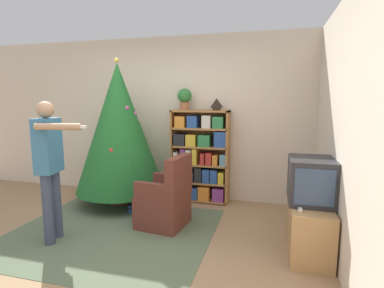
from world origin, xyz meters
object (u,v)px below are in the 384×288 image
(armchair, at_px, (166,202))
(table_lamp, at_px, (217,103))
(potted_plant, at_px, (185,98))
(bookshelf, at_px, (200,158))
(television, at_px, (311,180))
(standing_person, at_px, (50,160))
(christmas_tree, at_px, (119,128))

(armchair, distance_m, table_lamp, 1.67)
(armchair, relative_size, potted_plant, 2.80)
(bookshelf, bearing_deg, potted_plant, 178.04)
(bookshelf, xyz_separation_m, television, (1.48, -1.25, 0.07))
(television, xyz_separation_m, table_lamp, (-1.23, 1.26, 0.77))
(television, height_order, standing_person, standing_person)
(television, bearing_deg, standing_person, -169.63)
(christmas_tree, xyz_separation_m, standing_person, (-0.12, -1.35, -0.24))
(armchair, relative_size, standing_person, 0.58)
(bookshelf, relative_size, standing_person, 0.91)
(standing_person, bearing_deg, armchair, 112.57)
(television, relative_size, potted_plant, 1.69)
(armchair, bearing_deg, bookshelf, 176.17)
(television, height_order, potted_plant, potted_plant)
(bookshelf, xyz_separation_m, standing_person, (-1.29, -1.76, 0.23))
(bookshelf, distance_m, table_lamp, 0.88)
(bookshelf, xyz_separation_m, potted_plant, (-0.26, 0.01, 0.93))
(armchair, xyz_separation_m, table_lamp, (0.45, 1.05, 1.22))
(christmas_tree, relative_size, table_lamp, 11.07)
(christmas_tree, relative_size, potted_plant, 6.73)
(television, bearing_deg, bookshelf, 139.92)
(bookshelf, distance_m, armchair, 1.13)
(bookshelf, bearing_deg, christmas_tree, -160.94)
(table_lamp, bearing_deg, armchair, -112.92)
(bookshelf, distance_m, television, 1.94)
(potted_plant, bearing_deg, armchair, -86.81)
(armchair, bearing_deg, potted_plant, -169.98)
(television, xyz_separation_m, christmas_tree, (-2.65, 0.84, 0.40))
(potted_plant, bearing_deg, television, -35.87)
(bookshelf, bearing_deg, armchair, -100.66)
(bookshelf, bearing_deg, standing_person, -126.37)
(armchair, distance_m, standing_person, 1.45)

